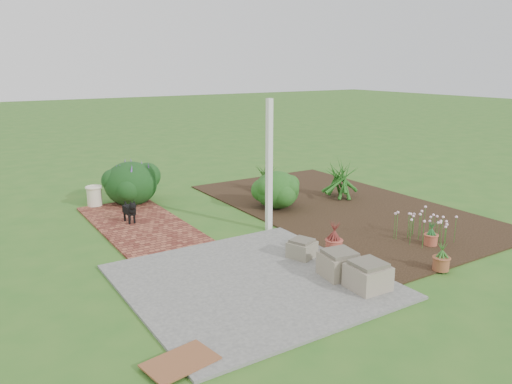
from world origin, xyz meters
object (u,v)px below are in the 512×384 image
evergreen_shrub (277,189)px  cream_ceramic_urn (94,196)px  stone_trough_near (368,277)px  black_dog (130,210)px

evergreen_shrub → cream_ceramic_urn: bearing=146.2°
stone_trough_near → black_dog: black_dog is taller
black_dog → cream_ceramic_urn: 1.65m
black_dog → cream_ceramic_urn: (-0.26, 1.63, -0.05)m
black_dog → stone_trough_near: bearing=-71.7°
stone_trough_near → evergreen_shrub: bearing=72.6°
stone_trough_near → evergreen_shrub: size_ratio=0.52×
black_dog → cream_ceramic_urn: size_ratio=1.21×
cream_ceramic_urn → evergreen_shrub: evergreen_shrub is taller
stone_trough_near → black_dog: 5.05m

